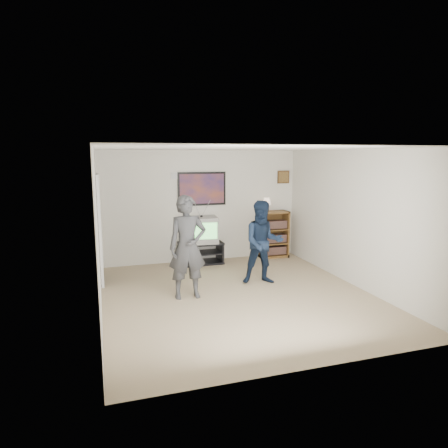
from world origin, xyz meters
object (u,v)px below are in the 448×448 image
media_stand (201,253)px  bookshelf (274,234)px  person_short (263,243)px  person_tall (187,247)px  crt_television (202,230)px

media_stand → bookshelf: (1.79, 0.05, 0.31)m
person_short → media_stand: bearing=126.8°
media_stand → person_tall: 2.25m
crt_television → bookshelf: 1.77m
crt_television → person_tall: bearing=-104.8°
bookshelf → person_short: 2.03m
crt_television → bookshelf: bookshelf is taller
crt_television → person_tall: person_tall is taller
person_tall → person_short: 1.55m
person_tall → crt_television: bearing=70.3°
bookshelf → person_tall: (-2.52, -2.08, 0.32)m
media_stand → person_tall: person_tall is taller
bookshelf → person_tall: size_ratio=0.63×
media_stand → person_tall: bearing=-110.7°
person_short → person_tall: bearing=-155.5°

